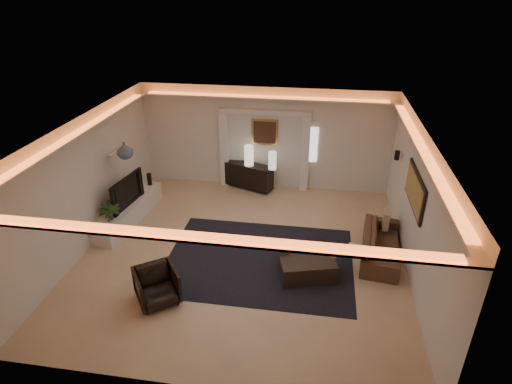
# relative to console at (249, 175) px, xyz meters

# --- Properties ---
(floor) EXTENTS (7.00, 7.00, 0.00)m
(floor) POSITION_rel_console_xyz_m (0.41, -3.25, -0.40)
(floor) COLOR #D3B484
(floor) RESTS_ON ground
(ceiling) EXTENTS (7.00, 7.00, 0.00)m
(ceiling) POSITION_rel_console_xyz_m (0.41, -3.25, 2.50)
(ceiling) COLOR white
(ceiling) RESTS_ON ground
(wall_back) EXTENTS (7.00, 0.00, 7.00)m
(wall_back) POSITION_rel_console_xyz_m (0.41, 0.25, 1.05)
(wall_back) COLOR silver
(wall_back) RESTS_ON ground
(wall_front) EXTENTS (7.00, 0.00, 7.00)m
(wall_front) POSITION_rel_console_xyz_m (0.41, -6.75, 1.05)
(wall_front) COLOR silver
(wall_front) RESTS_ON ground
(wall_left) EXTENTS (0.00, 7.00, 7.00)m
(wall_left) POSITION_rel_console_xyz_m (-3.09, -3.25, 1.05)
(wall_left) COLOR silver
(wall_left) RESTS_ON ground
(wall_right) EXTENTS (0.00, 7.00, 7.00)m
(wall_right) POSITION_rel_console_xyz_m (3.91, -3.25, 1.05)
(wall_right) COLOR silver
(wall_right) RESTS_ON ground
(cove_soffit) EXTENTS (7.00, 7.00, 0.04)m
(cove_soffit) POSITION_rel_console_xyz_m (0.41, -3.25, 2.22)
(cove_soffit) COLOR silver
(cove_soffit) RESTS_ON ceiling
(daylight_slit) EXTENTS (0.25, 0.03, 1.00)m
(daylight_slit) POSITION_rel_console_xyz_m (1.76, 0.23, 0.95)
(daylight_slit) COLOR white
(daylight_slit) RESTS_ON wall_back
(area_rug) EXTENTS (4.00, 3.00, 0.01)m
(area_rug) POSITION_rel_console_xyz_m (0.81, -3.45, -0.39)
(area_rug) COLOR black
(area_rug) RESTS_ON ground
(pilaster_left) EXTENTS (0.22, 0.20, 2.20)m
(pilaster_left) POSITION_rel_console_xyz_m (-0.74, 0.15, 0.70)
(pilaster_left) COLOR silver
(pilaster_left) RESTS_ON ground
(pilaster_right) EXTENTS (0.22, 0.20, 2.20)m
(pilaster_right) POSITION_rel_console_xyz_m (1.56, 0.15, 0.70)
(pilaster_right) COLOR silver
(pilaster_right) RESTS_ON ground
(alcove_header) EXTENTS (2.52, 0.20, 0.12)m
(alcove_header) POSITION_rel_console_xyz_m (0.41, 0.15, 1.85)
(alcove_header) COLOR silver
(alcove_header) RESTS_ON wall_back
(painting_frame) EXTENTS (0.74, 0.04, 0.74)m
(painting_frame) POSITION_rel_console_xyz_m (0.41, 0.22, 1.25)
(painting_frame) COLOR tan
(painting_frame) RESTS_ON wall_back
(painting_canvas) EXTENTS (0.62, 0.02, 0.62)m
(painting_canvas) POSITION_rel_console_xyz_m (0.41, 0.19, 1.25)
(painting_canvas) COLOR #4C2D1E
(painting_canvas) RESTS_ON wall_back
(art_panel_frame) EXTENTS (0.04, 1.64, 0.74)m
(art_panel_frame) POSITION_rel_console_xyz_m (3.88, -2.95, 1.30)
(art_panel_frame) COLOR black
(art_panel_frame) RESTS_ON wall_right
(art_panel_gold) EXTENTS (0.02, 1.50, 0.62)m
(art_panel_gold) POSITION_rel_console_xyz_m (3.86, -2.95, 1.30)
(art_panel_gold) COLOR tan
(art_panel_gold) RESTS_ON wall_right
(wall_sconce) EXTENTS (0.12, 0.12, 0.22)m
(wall_sconce) POSITION_rel_console_xyz_m (3.79, -1.05, 1.28)
(wall_sconce) COLOR black
(wall_sconce) RESTS_ON wall_right
(wall_niche) EXTENTS (0.10, 0.55, 0.04)m
(wall_niche) POSITION_rel_console_xyz_m (-3.03, -1.85, 1.25)
(wall_niche) COLOR silver
(wall_niche) RESTS_ON wall_left
(console) EXTENTS (1.45, 0.90, 0.69)m
(console) POSITION_rel_console_xyz_m (0.00, 0.00, 0.00)
(console) COLOR black
(console) RESTS_ON ground
(lamp_left) EXTENTS (0.34, 0.34, 0.58)m
(lamp_left) POSITION_rel_console_xyz_m (0.01, -0.05, 0.69)
(lamp_left) COLOR #FFF3CC
(lamp_left) RESTS_ON console
(lamp_right) EXTENTS (0.24, 0.24, 0.50)m
(lamp_right) POSITION_rel_console_xyz_m (0.69, -0.22, 0.69)
(lamp_right) COLOR silver
(lamp_right) RESTS_ON console
(media_ledge) EXTENTS (0.88, 2.66, 0.49)m
(media_ledge) POSITION_rel_console_xyz_m (-2.74, -2.25, -0.18)
(media_ledge) COLOR silver
(media_ledge) RESTS_ON ground
(tv) EXTENTS (1.31, 0.35, 0.75)m
(tv) POSITION_rel_console_xyz_m (-2.74, -2.30, 0.42)
(tv) COLOR black
(tv) RESTS_ON media_ledge
(figurine) EXTENTS (0.16, 0.16, 0.33)m
(figurine) POSITION_rel_console_xyz_m (-2.53, -1.15, 0.24)
(figurine) COLOR black
(figurine) RESTS_ON media_ledge
(ginger_jar) EXTENTS (0.48, 0.48, 0.40)m
(ginger_jar) POSITION_rel_console_xyz_m (-2.57, -2.20, 1.47)
(ginger_jar) COLOR #425C67
(ginger_jar) RESTS_ON wall_niche
(plant) EXTENTS (0.66, 0.66, 0.88)m
(plant) POSITION_rel_console_xyz_m (-2.74, -3.07, 0.04)
(plant) COLOR #1F3D18
(plant) RESTS_ON ground
(sofa) EXTENTS (2.07, 1.02, 0.58)m
(sofa) POSITION_rel_console_xyz_m (3.42, -2.84, -0.11)
(sofa) COLOR #563519
(sofa) RESTS_ON ground
(throw_blanket) EXTENTS (0.57, 0.50, 0.05)m
(throw_blanket) POSITION_rel_console_xyz_m (2.88, -3.57, 0.15)
(throw_blanket) COLOR #FFF0C7
(throw_blanket) RESTS_ON sofa
(throw_pillow) EXTENTS (0.16, 0.44, 0.43)m
(throw_pillow) POSITION_rel_console_xyz_m (3.56, -2.18, 0.15)
(throw_pillow) COLOR tan
(throw_pillow) RESTS_ON sofa
(coffee_table) EXTENTS (1.23, 0.88, 0.41)m
(coffee_table) POSITION_rel_console_xyz_m (1.87, -3.88, -0.20)
(coffee_table) COLOR black
(coffee_table) RESTS_ON ground
(bowl) EXTENTS (0.41, 0.41, 0.08)m
(bowl) POSITION_rel_console_xyz_m (1.31, -3.58, 0.05)
(bowl) COLOR #46331D
(bowl) RESTS_ON coffee_table
(magazine) EXTENTS (0.29, 0.25, 0.03)m
(magazine) POSITION_rel_console_xyz_m (2.33, -3.58, 0.02)
(magazine) COLOR white
(magazine) RESTS_ON coffee_table
(armchair) EXTENTS (1.04, 1.05, 0.69)m
(armchair) POSITION_rel_console_xyz_m (-0.90, -5.01, -0.05)
(armchair) COLOR #2D251C
(armchair) RESTS_ON ground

